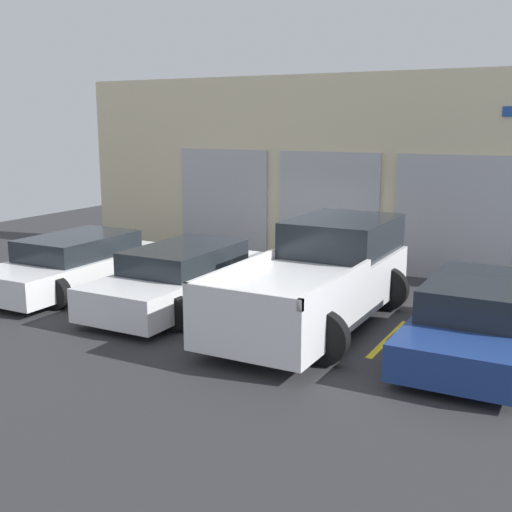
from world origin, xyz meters
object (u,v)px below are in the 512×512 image
object	(u,v)px
van_right	(183,277)
pickup_truck	(320,277)
sedan_side	(477,319)
sedan_white	(77,263)

from	to	relation	value
van_right	pickup_truck	bearing A→B (deg)	5.90
sedan_side	van_right	bearing A→B (deg)	-179.95
sedan_side	van_right	xyz separation A→B (m)	(-5.82, -0.00, 0.02)
sedan_white	sedan_side	bearing A→B (deg)	0.02
sedan_white	van_right	world-z (taller)	van_right
van_right	sedan_white	bearing A→B (deg)	179.97
pickup_truck	sedan_side	distance (m)	2.94
pickup_truck	sedan_side	size ratio (longest dim) A/B	1.21
pickup_truck	van_right	size ratio (longest dim) A/B	1.18
pickup_truck	van_right	distance (m)	2.94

